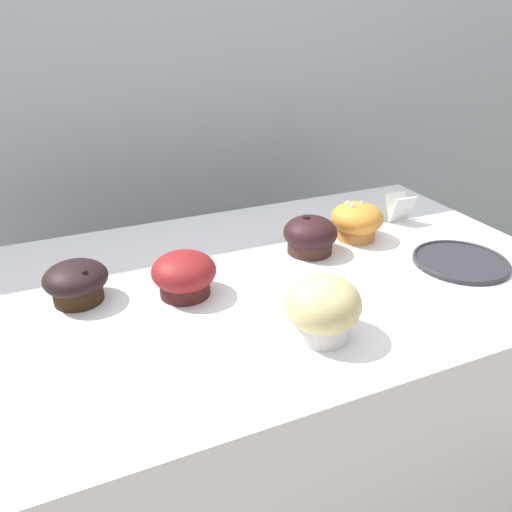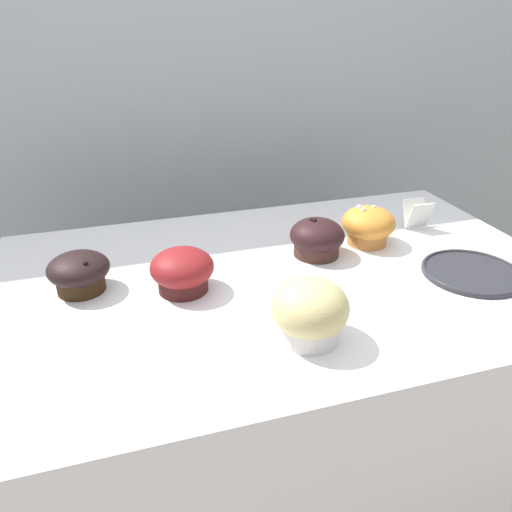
{
  "view_description": "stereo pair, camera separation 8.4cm",
  "coord_description": "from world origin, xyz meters",
  "px_view_note": "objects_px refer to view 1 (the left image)",
  "views": [
    {
      "loc": [
        -0.35,
        -0.69,
        1.33
      ],
      "look_at": [
        -0.05,
        -0.0,
        0.95
      ],
      "focal_mm": 35.0,
      "sensor_mm": 36.0,
      "label": 1
    },
    {
      "loc": [
        -0.27,
        -0.72,
        1.33
      ],
      "look_at": [
        -0.05,
        -0.0,
        0.95
      ],
      "focal_mm": 35.0,
      "sensor_mm": 36.0,
      "label": 2
    }
  ],
  "objects_px": {
    "muffin_back_left": "(185,275)",
    "muffin_front_right": "(310,236)",
    "muffin_back_right": "(76,282)",
    "muffin_front_left": "(322,308)",
    "serving_plate": "(461,261)",
    "muffin_front_center": "(357,221)"
  },
  "relations": [
    {
      "from": "muffin_back_left",
      "to": "muffin_back_right",
      "type": "xyz_separation_m",
      "value": [
        -0.16,
        0.05,
        -0.0
      ]
    },
    {
      "from": "muffin_back_left",
      "to": "muffin_front_center",
      "type": "bearing_deg",
      "value": 11.64
    },
    {
      "from": "muffin_back_left",
      "to": "muffin_front_right",
      "type": "distance_m",
      "value": 0.27
    },
    {
      "from": "muffin_back_left",
      "to": "muffin_back_right",
      "type": "height_order",
      "value": "muffin_back_left"
    },
    {
      "from": "muffin_front_right",
      "to": "muffin_back_left",
      "type": "bearing_deg",
      "value": -167.17
    },
    {
      "from": "muffin_back_right",
      "to": "muffin_front_right",
      "type": "xyz_separation_m",
      "value": [
        0.43,
        0.01,
        -0.0
      ]
    },
    {
      "from": "muffin_front_right",
      "to": "serving_plate",
      "type": "xyz_separation_m",
      "value": [
        0.23,
        -0.15,
        -0.03
      ]
    },
    {
      "from": "serving_plate",
      "to": "muffin_back_right",
      "type": "bearing_deg",
      "value": 167.52
    },
    {
      "from": "muffin_front_right",
      "to": "serving_plate",
      "type": "height_order",
      "value": "muffin_front_right"
    },
    {
      "from": "muffin_back_right",
      "to": "muffin_back_left",
      "type": "bearing_deg",
      "value": -17.56
    },
    {
      "from": "muffin_front_center",
      "to": "muffin_back_right",
      "type": "height_order",
      "value": "muffin_front_center"
    },
    {
      "from": "muffin_front_left",
      "to": "muffin_front_right",
      "type": "relative_size",
      "value": 1.06
    },
    {
      "from": "muffin_back_left",
      "to": "muffin_back_right",
      "type": "bearing_deg",
      "value": 162.44
    },
    {
      "from": "muffin_front_center",
      "to": "muffin_back_left",
      "type": "relative_size",
      "value": 1.0
    },
    {
      "from": "muffin_front_center",
      "to": "serving_plate",
      "type": "bearing_deg",
      "value": -56.53
    },
    {
      "from": "muffin_front_center",
      "to": "muffin_front_right",
      "type": "bearing_deg",
      "value": -171.06
    },
    {
      "from": "muffin_front_center",
      "to": "serving_plate",
      "type": "height_order",
      "value": "muffin_front_center"
    },
    {
      "from": "muffin_front_left",
      "to": "serving_plate",
      "type": "relative_size",
      "value": 0.64
    },
    {
      "from": "muffin_front_right",
      "to": "serving_plate",
      "type": "relative_size",
      "value": 0.6
    },
    {
      "from": "muffin_front_center",
      "to": "muffin_front_left",
      "type": "xyz_separation_m",
      "value": [
        -0.23,
        -0.26,
        0.01
      ]
    },
    {
      "from": "muffin_front_center",
      "to": "muffin_front_left",
      "type": "distance_m",
      "value": 0.35
    },
    {
      "from": "muffin_front_right",
      "to": "muffin_front_left",
      "type": "bearing_deg",
      "value": -115.5
    }
  ]
}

